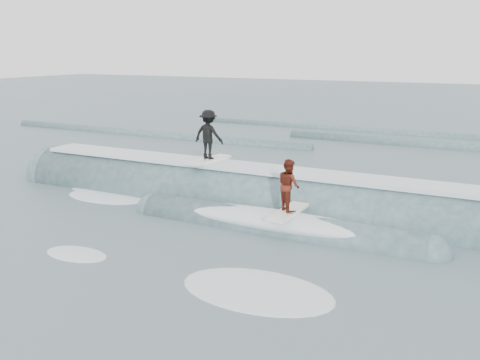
% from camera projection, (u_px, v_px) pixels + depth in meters
% --- Properties ---
extents(ground, '(160.00, 160.00, 0.00)m').
position_uv_depth(ground, '(208.00, 230.00, 16.21)').
color(ground, '#41565F').
rests_on(ground, ground).
extents(breaking_wave, '(21.28, 4.09, 2.63)m').
position_uv_depth(breaking_wave, '(255.00, 206.00, 18.58)').
color(breaking_wave, '#35545A').
rests_on(breaking_wave, ground).
extents(surfer_black, '(1.17, 2.06, 1.87)m').
position_uv_depth(surfer_black, '(209.00, 136.00, 19.17)').
color(surfer_black, white).
rests_on(surfer_black, ground).
extents(surfer_red, '(0.95, 2.01, 1.65)m').
position_uv_depth(surfer_red, '(289.00, 189.00, 15.72)').
color(surfer_red, white).
rests_on(surfer_red, ground).
extents(whitewater, '(13.69, 7.04, 0.10)m').
position_uv_depth(whitewater, '(186.00, 229.00, 16.30)').
color(whitewater, white).
rests_on(whitewater, ground).
extents(far_swells, '(41.27, 8.65, 0.80)m').
position_uv_depth(far_swells, '(331.00, 140.00, 32.25)').
color(far_swells, '#35545A').
rests_on(far_swells, ground).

